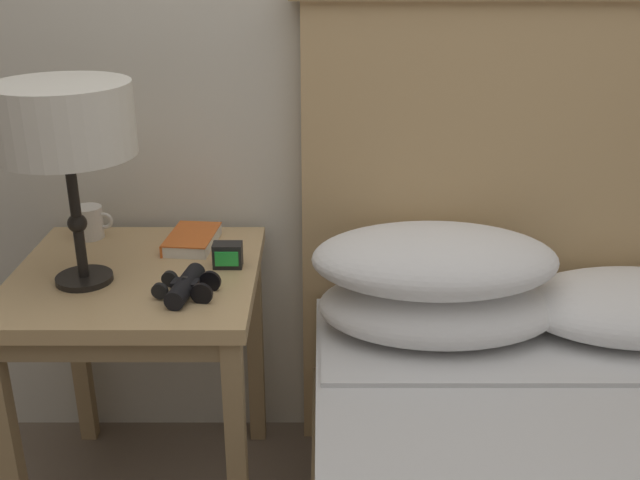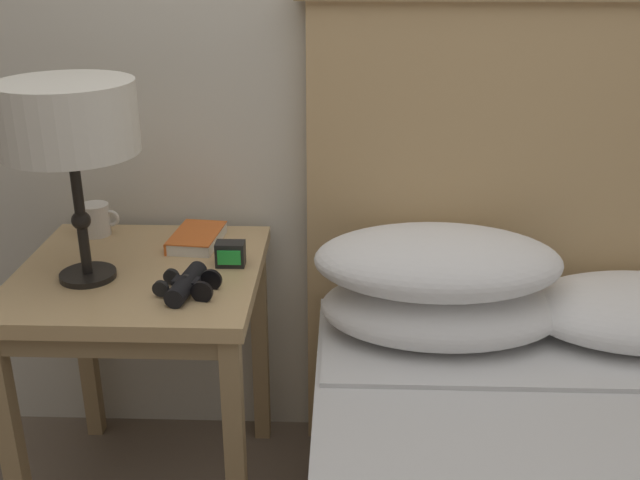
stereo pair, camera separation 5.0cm
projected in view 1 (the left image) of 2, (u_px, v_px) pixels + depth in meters
The scene contains 6 objects.
nightstand at pixel (140, 304), 1.82m from camera, with size 0.58×0.58×0.67m.
table_lamp at pixel (66, 124), 1.59m from camera, with size 0.30×0.30×0.46m.
book_on_nightstand at pixel (193, 239), 1.93m from camera, with size 0.13×0.19×0.03m.
binoculars_pair at pixel (187, 286), 1.66m from camera, with size 0.15×0.16×0.05m.
coffee_mug at pixel (91, 222), 1.97m from camera, with size 0.10×0.08×0.08m.
alarm_clock at pixel (229, 255), 1.80m from camera, with size 0.07×0.05×0.06m.
Camera 1 is at (-0.17, -1.02, 1.41)m, focal length 42.00 mm.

